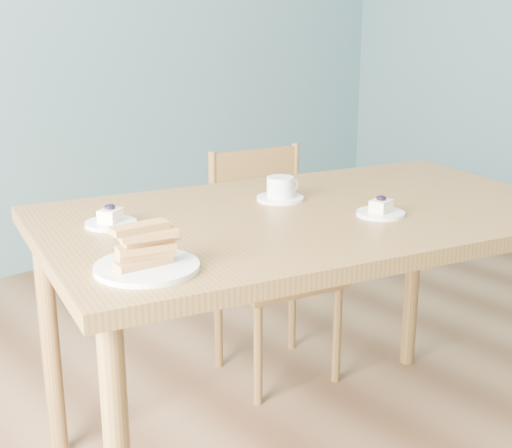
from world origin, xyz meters
The scene contains 7 objects.
room centered at (0.00, 0.00, 1.35)m, with size 5.01×5.01×2.71m.
dining_table centered at (-0.18, 0.24, 0.75)m, with size 1.73×1.22×0.84m.
dining_chair centered at (0.12, 0.77, 0.46)m, with size 0.47×0.46×0.90m.
cheesecake_plate_near centered at (-0.06, 0.08, 0.85)m, with size 0.14×0.14×0.06m.
cheesecake_plate_far centered at (-0.71, 0.49, 0.85)m, with size 0.14×0.14×0.06m.
coffee_cup centered at (-0.17, 0.40, 0.87)m, with size 0.15×0.15×0.07m.
biscotti_plate centered at (-0.82, 0.12, 0.87)m, with size 0.24×0.24×0.11m.
Camera 1 is at (-1.60, -1.20, 1.40)m, focal length 50.00 mm.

